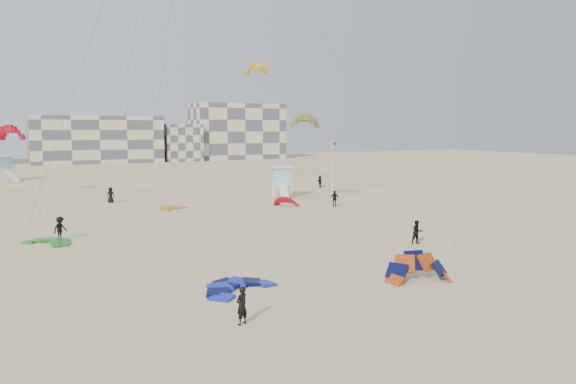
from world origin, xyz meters
name	(u,v)px	position (x,y,z in m)	size (l,w,h in m)	color
ground	(259,312)	(0.00, 0.00, 0.00)	(320.00, 320.00, 0.00)	#C9B087
kite_ground_blue	(239,290)	(0.46, 3.87, 0.00)	(3.95, 4.11, 0.70)	#1C2CCB
kite_ground_orange	(419,281)	(10.36, 1.02, 0.00)	(3.91, 2.94, 2.58)	#F75211
kite_ground_green	(49,244)	(-7.91, 21.80, 0.00)	(3.54, 3.76, 0.43)	#26781A
kite_ground_red_far	(286,206)	(17.52, 32.71, 0.00)	(2.88, 2.47, 1.76)	red
kite_ground_yellow	(173,209)	(5.29, 35.75, 0.00)	(3.05, 3.20, 0.47)	gold
kitesurfer_main	(242,306)	(-1.35, -1.16, 0.86)	(0.63, 0.41, 1.72)	black
kitesurfer_b	(417,232)	(17.00, 9.34, 0.90)	(0.87, 0.68, 1.79)	black
kitesurfer_c	(60,228)	(-6.97, 22.92, 0.93)	(1.20, 0.69, 1.85)	black
kitesurfer_d	(335,199)	(22.21, 29.93, 0.89)	(1.05, 0.44, 1.78)	black
kitesurfer_e	(111,195)	(0.18, 44.33, 0.93)	(0.91, 0.59, 1.85)	black
kitesurfer_f	(320,182)	(31.04, 48.82, 0.87)	(1.61, 0.51, 1.74)	black
kite_fly_olive	(304,122)	(19.76, 32.69, 9.40)	(4.46, 4.47, 9.76)	olive
kite_fly_yellow	(256,70)	(23.26, 54.61, 17.41)	(9.57, 4.64, 17.52)	gold
kite_fly_red	(11,134)	(-9.96, 56.54, 8.00)	(5.64, 5.16, 8.45)	red
lifeguard_tower_near	(282,182)	(20.55, 40.10, 1.95)	(3.56, 5.82, 3.94)	white
lifeguard_tower_far	(2,168)	(-11.45, 81.05, 2.13)	(4.16, 6.45, 4.29)	white
flagpole	(332,168)	(25.14, 35.37, 3.86)	(0.60, 0.09, 7.33)	white
condo_mid	(96,139)	(10.00, 130.00, 6.00)	(32.00, 16.00, 12.00)	beige
condo_east	(236,131)	(50.00, 132.00, 8.00)	(26.00, 14.00, 16.00)	beige
condo_fill_right	(181,143)	(32.00, 128.00, 5.00)	(10.00, 10.00, 10.00)	beige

